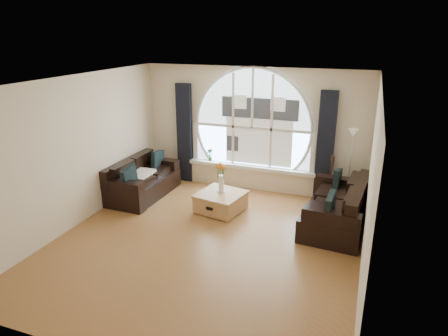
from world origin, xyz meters
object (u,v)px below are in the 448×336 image
at_px(sofa_left, 143,178).
at_px(sofa_right, 336,206).
at_px(vase_flowers, 221,173).
at_px(potted_plant, 210,155).
at_px(coffee_chest, 221,201).
at_px(guitar, 331,178).
at_px(floor_lamp, 350,168).

height_order(sofa_left, sofa_right, sofa_right).
distance_m(sofa_right, vase_flowers, 2.24).
height_order(vase_flowers, potted_plant, vase_flowers).
xyz_separation_m(coffee_chest, vase_flowers, (-0.02, 0.07, 0.56)).
relative_size(sofa_left, guitar, 1.68).
bearing_deg(sofa_left, vase_flowers, -1.28).
bearing_deg(potted_plant, sofa_left, -131.86).
bearing_deg(floor_lamp, sofa_left, -166.59).
xyz_separation_m(sofa_right, vase_flowers, (-2.21, -0.03, 0.37)).
relative_size(coffee_chest, floor_lamp, 0.53).
height_order(floor_lamp, guitar, floor_lamp).
bearing_deg(guitar, sofa_right, -59.87).
xyz_separation_m(sofa_right, guitar, (-0.21, 1.08, 0.13)).
relative_size(coffee_chest, vase_flowers, 1.22).
distance_m(floor_lamp, potted_plant, 3.11).
bearing_deg(coffee_chest, sofa_right, 13.82).
height_order(vase_flowers, guitar, vase_flowers).
height_order(sofa_right, coffee_chest, sofa_right).
bearing_deg(potted_plant, guitar, -3.90).
bearing_deg(coffee_chest, potted_plant, 130.56).
relative_size(guitar, potted_plant, 3.61).
distance_m(floor_lamp, guitar, 0.44).
bearing_deg(guitar, sofa_left, -145.95).
distance_m(coffee_chest, floor_lamp, 2.67).
relative_size(sofa_left, vase_flowers, 2.54).
distance_m(guitar, potted_plant, 2.77).
relative_size(sofa_right, vase_flowers, 2.71).
distance_m(sofa_left, coffee_chest, 1.87).
bearing_deg(sofa_right, sofa_left, -175.51).
xyz_separation_m(sofa_left, floor_lamp, (4.18, 1.00, 0.40)).
height_order(sofa_left, coffee_chest, sofa_left).
xyz_separation_m(sofa_right, potted_plant, (-2.96, 1.26, 0.30)).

